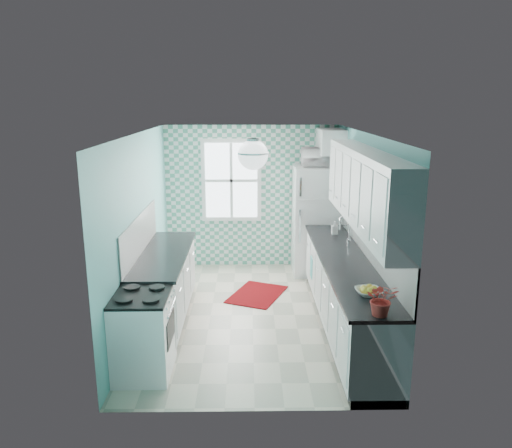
{
  "coord_description": "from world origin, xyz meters",
  "views": [
    {
      "loc": [
        -0.05,
        -6.43,
        2.94
      ],
      "look_at": [
        0.05,
        0.25,
        1.25
      ],
      "focal_mm": 35.0,
      "sensor_mm": 36.0,
      "label": 1
    }
  ],
  "objects_px": {
    "fridge": "(317,220)",
    "microwave": "(319,157)",
    "sink": "(337,243)",
    "fruit_bowl": "(369,292)",
    "potted_plant": "(382,299)",
    "stove": "(144,332)",
    "ceiling_light": "(253,155)"
  },
  "relations": [
    {
      "from": "sink",
      "to": "microwave",
      "type": "bearing_deg",
      "value": 95.97
    },
    {
      "from": "stove",
      "to": "sink",
      "type": "relative_size",
      "value": 1.68
    },
    {
      "from": "ceiling_light",
      "to": "fridge",
      "type": "bearing_deg",
      "value": 66.89
    },
    {
      "from": "ceiling_light",
      "to": "potted_plant",
      "type": "distance_m",
      "value": 2.14
    },
    {
      "from": "ceiling_light",
      "to": "microwave",
      "type": "bearing_deg",
      "value": 66.89
    },
    {
      "from": "fridge",
      "to": "potted_plant",
      "type": "height_order",
      "value": "fridge"
    },
    {
      "from": "ceiling_light",
      "to": "fruit_bowl",
      "type": "height_order",
      "value": "ceiling_light"
    },
    {
      "from": "stove",
      "to": "microwave",
      "type": "height_order",
      "value": "microwave"
    },
    {
      "from": "ceiling_light",
      "to": "fruit_bowl",
      "type": "bearing_deg",
      "value": -33.04
    },
    {
      "from": "fruit_bowl",
      "to": "potted_plant",
      "type": "xyz_separation_m",
      "value": [
        0.0,
        -0.5,
        0.13
      ]
    },
    {
      "from": "fridge",
      "to": "stove",
      "type": "relative_size",
      "value": 2.06
    },
    {
      "from": "fridge",
      "to": "microwave",
      "type": "relative_size",
      "value": 3.33
    },
    {
      "from": "ceiling_light",
      "to": "sink",
      "type": "height_order",
      "value": "ceiling_light"
    },
    {
      "from": "sink",
      "to": "microwave",
      "type": "distance_m",
      "value": 1.78
    },
    {
      "from": "fruit_bowl",
      "to": "ceiling_light",
      "type": "bearing_deg",
      "value": 146.96
    },
    {
      "from": "potted_plant",
      "to": "fruit_bowl",
      "type": "bearing_deg",
      "value": 90.0
    },
    {
      "from": "sink",
      "to": "stove",
      "type": "bearing_deg",
      "value": -140.49
    },
    {
      "from": "microwave",
      "to": "fridge",
      "type": "bearing_deg",
      "value": 53.33
    },
    {
      "from": "sink",
      "to": "potted_plant",
      "type": "bearing_deg",
      "value": -87.89
    },
    {
      "from": "stove",
      "to": "fridge",
      "type": "bearing_deg",
      "value": 57.61
    },
    {
      "from": "fridge",
      "to": "stove",
      "type": "height_order",
      "value": "fridge"
    },
    {
      "from": "sink",
      "to": "fruit_bowl",
      "type": "xyz_separation_m",
      "value": [
        -0.0,
        -1.96,
        0.04
      ]
    },
    {
      "from": "fruit_bowl",
      "to": "microwave",
      "type": "distance_m",
      "value": 3.53
    },
    {
      "from": "microwave",
      "to": "ceiling_light",
      "type": "bearing_deg",
      "value": 66.74
    },
    {
      "from": "fridge",
      "to": "potted_plant",
      "type": "xyz_separation_m",
      "value": [
        0.09,
        -3.88,
        0.18
      ]
    },
    {
      "from": "ceiling_light",
      "to": "potted_plant",
      "type": "relative_size",
      "value": 1.05
    },
    {
      "from": "sink",
      "to": "microwave",
      "type": "xyz_separation_m",
      "value": [
        -0.09,
        1.43,
        1.07
      ]
    },
    {
      "from": "fridge",
      "to": "fruit_bowl",
      "type": "relative_size",
      "value": 6.71
    },
    {
      "from": "fridge",
      "to": "microwave",
      "type": "bearing_deg",
      "value": 54.52
    },
    {
      "from": "potted_plant",
      "to": "microwave",
      "type": "height_order",
      "value": "microwave"
    },
    {
      "from": "fruit_bowl",
      "to": "microwave",
      "type": "bearing_deg",
      "value": 91.52
    },
    {
      "from": "sink",
      "to": "potted_plant",
      "type": "distance_m",
      "value": 2.46
    }
  ]
}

